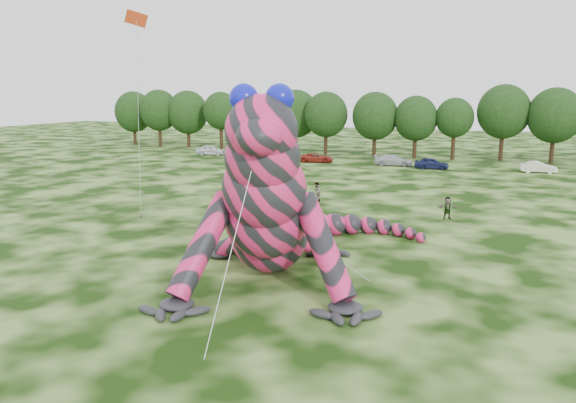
# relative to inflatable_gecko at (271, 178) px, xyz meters

# --- Properties ---
(ground) EXTENTS (240.00, 240.00, 0.00)m
(ground) POSITION_rel_inflatable_gecko_xyz_m (3.02, -2.82, -5.00)
(ground) COLOR #16330A
(ground) RESTS_ON ground
(inflatable_gecko) EXTENTS (22.40, 24.36, 9.99)m
(inflatable_gecko) POSITION_rel_inflatable_gecko_xyz_m (0.00, 0.00, 0.00)
(inflatable_gecko) COLOR #DB2261
(inflatable_gecko) RESTS_ON ground
(flying_kite) EXTENTS (3.14, 3.12, 15.15)m
(flying_kite) POSITION_rel_inflatable_gecko_xyz_m (-12.20, 5.29, 8.39)
(flying_kite) COLOR red
(flying_kite) RESTS_ON ground
(tree_0) EXTENTS (6.91, 6.22, 9.51)m
(tree_0) POSITION_rel_inflatable_gecko_xyz_m (-51.54, 56.41, -0.24)
(tree_0) COLOR black
(tree_0) RESTS_ON ground
(tree_1) EXTENTS (6.74, 6.07, 9.81)m
(tree_1) POSITION_rel_inflatable_gecko_xyz_m (-45.33, 55.23, -0.09)
(tree_1) COLOR black
(tree_1) RESTS_ON ground
(tree_2) EXTENTS (7.04, 6.34, 9.64)m
(tree_2) POSITION_rel_inflatable_gecko_xyz_m (-40.00, 55.94, -0.18)
(tree_2) COLOR black
(tree_2) RESTS_ON ground
(tree_3) EXTENTS (5.81, 5.23, 9.44)m
(tree_3) POSITION_rel_inflatable_gecko_xyz_m (-32.70, 54.25, -0.28)
(tree_3) COLOR black
(tree_3) RESTS_ON ground
(tree_4) EXTENTS (6.22, 5.60, 9.06)m
(tree_4) POSITION_rel_inflatable_gecko_xyz_m (-26.62, 55.89, -0.47)
(tree_4) COLOR black
(tree_4) RESTS_ON ground
(tree_5) EXTENTS (7.16, 6.44, 9.80)m
(tree_5) POSITION_rel_inflatable_gecko_xyz_m (-20.10, 55.62, -0.10)
(tree_5) COLOR black
(tree_5) RESTS_ON ground
(tree_6) EXTENTS (6.52, 5.86, 9.49)m
(tree_6) POSITION_rel_inflatable_gecko_xyz_m (-14.54, 53.86, -0.25)
(tree_6) COLOR black
(tree_6) RESTS_ON ground
(tree_7) EXTENTS (6.68, 6.01, 9.48)m
(tree_7) POSITION_rel_inflatable_gecko_xyz_m (-7.06, 53.98, -0.26)
(tree_7) COLOR black
(tree_7) RESTS_ON ground
(tree_8) EXTENTS (6.14, 5.53, 8.94)m
(tree_8) POSITION_rel_inflatable_gecko_xyz_m (-1.20, 54.17, -0.53)
(tree_8) COLOR black
(tree_8) RESTS_ON ground
(tree_9) EXTENTS (5.27, 4.74, 8.68)m
(tree_9) POSITION_rel_inflatable_gecko_xyz_m (4.09, 54.52, -0.66)
(tree_9) COLOR black
(tree_9) RESTS_ON ground
(tree_10) EXTENTS (7.09, 6.38, 10.50)m
(tree_10) POSITION_rel_inflatable_gecko_xyz_m (10.42, 55.76, 0.25)
(tree_10) COLOR black
(tree_10) RESTS_ON ground
(tree_11) EXTENTS (7.01, 6.31, 10.07)m
(tree_11) POSITION_rel_inflatable_gecko_xyz_m (16.81, 55.37, 0.04)
(tree_11) COLOR black
(tree_11) RESTS_ON ground
(car_0) EXTENTS (4.64, 2.37, 1.51)m
(car_0) POSITION_rel_inflatable_gecko_xyz_m (-30.49, 46.83, -4.24)
(car_0) COLOR white
(car_0) RESTS_ON ground
(car_1) EXTENTS (4.12, 1.91, 1.31)m
(car_1) POSITION_rel_inflatable_gecko_xyz_m (-22.49, 47.04, -4.34)
(car_1) COLOR black
(car_1) RESTS_ON ground
(car_2) EXTENTS (4.87, 2.93, 1.27)m
(car_2) POSITION_rel_inflatable_gecko_xyz_m (-12.76, 44.63, -4.36)
(car_2) COLOR maroon
(car_2) RESTS_ON ground
(car_3) EXTENTS (5.14, 2.57, 1.43)m
(car_3) POSITION_rel_inflatable_gecko_xyz_m (-2.41, 45.15, -4.28)
(car_3) COLOR #B2B7BC
(car_3) RESTS_ON ground
(car_4) EXTENTS (4.33, 2.06, 1.43)m
(car_4) POSITION_rel_inflatable_gecko_xyz_m (2.67, 43.73, -4.28)
(car_4) COLOR #181F4C
(car_4) RESTS_ON ground
(car_5) EXTENTS (4.30, 2.12, 1.36)m
(car_5) POSITION_rel_inflatable_gecko_xyz_m (14.92, 45.13, -4.32)
(car_5) COLOR silver
(car_5) RESTS_ON ground
(spectator_4) EXTENTS (0.96, 1.10, 1.89)m
(spectator_4) POSITION_rel_inflatable_gecko_xyz_m (-14.96, 30.67, -4.05)
(spectator_4) COLOR gray
(spectator_4) RESTS_ON ground
(spectator_1) EXTENTS (0.74, 0.92, 1.82)m
(spectator_1) POSITION_rel_inflatable_gecko_xyz_m (-3.66, 18.20, -4.09)
(spectator_1) COLOR gray
(spectator_1) RESTS_ON ground
(spectator_5) EXTENTS (1.65, 1.10, 1.71)m
(spectator_5) POSITION_rel_inflatable_gecko_xyz_m (7.68, 15.91, -4.14)
(spectator_5) COLOR gray
(spectator_5) RESTS_ON ground
(spectator_0) EXTENTS (0.68, 0.73, 1.67)m
(spectator_0) POSITION_rel_inflatable_gecko_xyz_m (-4.76, 16.24, -4.16)
(spectator_0) COLOR gray
(spectator_0) RESTS_ON ground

